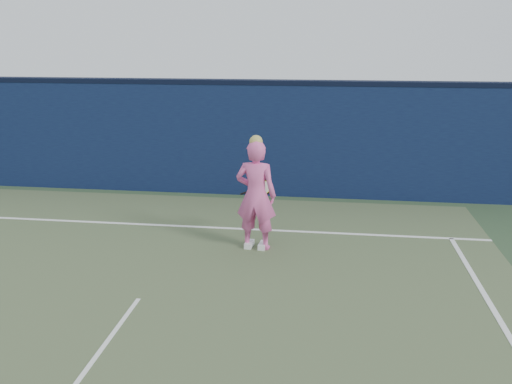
# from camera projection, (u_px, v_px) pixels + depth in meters

# --- Properties ---
(ground) EXTENTS (80.00, 80.00, 0.00)m
(ground) POSITION_uv_depth(u_px,v_px,m) (111.00, 338.00, 6.56)
(ground) COLOR #32492D
(ground) RESTS_ON ground
(backstop_wall) EXTENTS (24.00, 0.40, 2.50)m
(backstop_wall) POSITION_uv_depth(u_px,v_px,m) (217.00, 139.00, 12.41)
(backstop_wall) COLOR #0C1536
(backstop_wall) RESTS_ON ground
(wall_cap) EXTENTS (24.00, 0.42, 0.10)m
(wall_cap) POSITION_uv_depth(u_px,v_px,m) (216.00, 82.00, 12.05)
(wall_cap) COLOR black
(wall_cap) RESTS_ON backstop_wall
(player) EXTENTS (0.73, 0.52, 1.97)m
(player) POSITION_uv_depth(u_px,v_px,m) (256.00, 195.00, 9.10)
(player) COLOR #E759A2
(player) RESTS_ON ground
(racket) EXTENTS (0.56, 0.20, 0.31)m
(racket) POSITION_uv_depth(u_px,v_px,m) (262.00, 188.00, 9.57)
(racket) COLOR black
(racket) RESTS_ON ground
(court_lines) EXTENTS (11.00, 12.04, 0.01)m
(court_lines) POSITION_uv_depth(u_px,v_px,m) (99.00, 352.00, 6.25)
(court_lines) COLOR white
(court_lines) RESTS_ON court_surface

